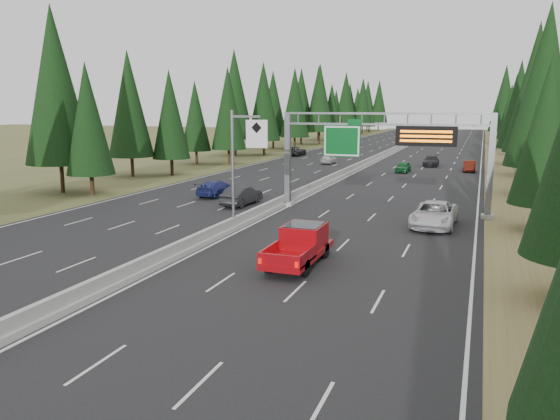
{
  "coord_description": "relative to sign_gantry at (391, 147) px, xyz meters",
  "views": [
    {
      "loc": [
        15.54,
        -7.87,
        8.28
      ],
      "look_at": [
        5.21,
        20.0,
        2.66
      ],
      "focal_mm": 35.0,
      "sensor_mm": 36.0,
      "label": 1
    }
  ],
  "objects": [
    {
      "name": "car_onc_white",
      "position": [
        -14.52,
        35.08,
        -4.49
      ],
      "size": [
        1.81,
        4.15,
        1.39
      ],
      "primitive_type": "imported",
      "rotation": [
        0.0,
        0.0,
        3.1
      ],
      "color": "silver",
      "rests_on": "road"
    },
    {
      "name": "silver_minivan",
      "position": [
        3.78,
        -4.11,
        -4.33
      ],
      "size": [
        3.13,
        6.3,
        1.72
      ],
      "primitive_type": "imported",
      "rotation": [
        0.0,
        0.0,
        -0.05
      ],
      "color": "silver",
      "rests_on": "road"
    },
    {
      "name": "sign_gantry",
      "position": [
        0.0,
        0.0,
        0.0
      ],
      "size": [
        16.75,
        0.98,
        7.8
      ],
      "color": "slate",
      "rests_on": "road"
    },
    {
      "name": "car_ahead_far",
      "position": [
        -7.42,
        113.9,
        -4.41
      ],
      "size": [
        2.22,
        4.71,
        1.56
      ],
      "primitive_type": "imported",
      "rotation": [
        0.0,
        0.0,
        0.08
      ],
      "color": "black",
      "rests_on": "road"
    },
    {
      "name": "car_onc_near",
      "position": [
        -12.32,
        -0.99,
        -4.38
      ],
      "size": [
        1.97,
        4.97,
        1.61
      ],
      "primitive_type": "imported",
      "rotation": [
        0.0,
        0.0,
        3.09
      ],
      "color": "black",
      "rests_on": "road"
    },
    {
      "name": "car_ahead_white",
      "position": [
        -7.42,
        91.01,
        -4.42
      ],
      "size": [
        2.58,
        5.53,
        1.53
      ],
      "primitive_type": "imported",
      "rotation": [
        0.0,
        0.0,
        0.01
      ],
      "color": "#B3B3B3",
      "rests_on": "road"
    },
    {
      "name": "tree_row_right",
      "position": [
        13.17,
        32.63,
        3.98
      ],
      "size": [
        11.92,
        240.99,
        18.86
      ],
      "color": "black",
      "rests_on": "ground"
    },
    {
      "name": "hov_sign_pole",
      "position": [
        -8.33,
        -9.92,
        -0.54
      ],
      "size": [
        2.8,
        0.5,
        8.0
      ],
      "color": "slate",
      "rests_on": "road"
    },
    {
      "name": "road",
      "position": [
        -8.92,
        45.12,
        -5.23
      ],
      "size": [
        32.0,
        260.0,
        0.08
      ],
      "primitive_type": "cube",
      "color": "black",
      "rests_on": "ground"
    },
    {
      "name": "tree_row_left",
      "position": [
        -30.8,
        44.32,
        4.07
      ],
      "size": [
        12.24,
        241.11,
        18.69
      ],
      "color": "black",
      "rests_on": "ground"
    },
    {
      "name": "car_onc_blue",
      "position": [
        -16.44,
        2.56,
        -4.46
      ],
      "size": [
        2.51,
        5.21,
        1.46
      ],
      "primitive_type": "imported",
      "rotation": [
        0.0,
        0.0,
        3.05
      ],
      "color": "navy",
      "rests_on": "road"
    },
    {
      "name": "shoulder_right",
      "position": [
        8.88,
        45.12,
        -5.24
      ],
      "size": [
        3.6,
        260.0,
        0.06
      ],
      "primitive_type": "cube",
      "color": "olive",
      "rests_on": "ground"
    },
    {
      "name": "red_pickup",
      "position": [
        -2.12,
        -15.86,
        -4.08
      ],
      "size": [
        2.19,
        6.13,
        2.0
      ],
      "color": "black",
      "rests_on": "road"
    },
    {
      "name": "car_ahead_dkred",
      "position": [
        5.17,
        31.7,
        -4.49
      ],
      "size": [
        1.61,
        4.28,
        1.4
      ],
      "primitive_type": "imported",
      "rotation": [
        0.0,
        0.0,
        0.03
      ],
      "color": "#51150B",
      "rests_on": "road"
    },
    {
      "name": "car_ahead_dkgrey",
      "position": [
        -0.07,
        36.93,
        -4.46
      ],
      "size": [
        2.12,
        5.06,
        1.46
      ],
      "primitive_type": "imported",
      "rotation": [
        0.0,
        0.0,
        0.02
      ],
      "color": "black",
      "rests_on": "road"
    },
    {
      "name": "shoulder_left",
      "position": [
        -26.72,
        45.12,
        -5.24
      ],
      "size": [
        3.6,
        260.0,
        0.06
      ],
      "primitive_type": "cube",
      "color": "#4B5226",
      "rests_on": "ground"
    },
    {
      "name": "car_onc_far",
      "position": [
        -23.42,
        46.14,
        -4.43
      ],
      "size": [
        2.54,
        5.47,
        1.52
      ],
      "primitive_type": "imported",
      "rotation": [
        0.0,
        0.0,
        3.15
      ],
      "color": "black",
      "rests_on": "road"
    },
    {
      "name": "car_ahead_green",
      "position": [
        -2.75,
        28.06,
        -4.51
      ],
      "size": [
        1.73,
        4.04,
        1.36
      ],
      "primitive_type": "imported",
      "rotation": [
        0.0,
        0.0,
        -0.03
      ],
      "color": "#155E2B",
      "rests_on": "road"
    },
    {
      "name": "median_barrier",
      "position": [
        -8.92,
        45.12,
        -4.85
      ],
      "size": [
        0.7,
        260.0,
        0.85
      ],
      "color": "#969691",
      "rests_on": "road"
    }
  ]
}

